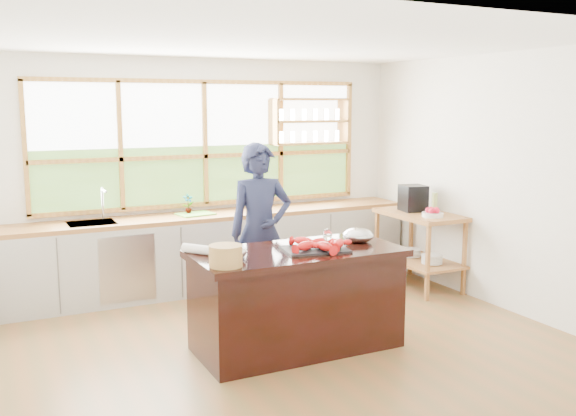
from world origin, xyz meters
TOP-DOWN VIEW (x-y plane):
  - ground_plane at (0.00, 0.00)m, footprint 5.00×5.00m
  - room_shell at (0.02, 0.51)m, footprint 5.02×4.52m
  - back_counter at (-0.02, 1.94)m, footprint 4.90×0.63m
  - right_shelf_unit at (2.19, 0.89)m, footprint 0.62×1.10m
  - island at (0.00, -0.20)m, footprint 1.85×0.90m
  - cook at (0.05, 0.70)m, footprint 0.69×0.49m
  - potted_plant at (-0.30, 2.00)m, footprint 0.13×0.09m
  - cutting_board at (-0.23, 1.94)m, footprint 0.44×0.36m
  - espresso_machine at (2.19, 1.04)m, footprint 0.32×0.34m
  - wine_bottle at (2.24, 0.70)m, footprint 0.07×0.07m
  - fruit_bowl at (2.14, 0.60)m, footprint 0.24×0.24m
  - slate_board at (0.14, -0.28)m, footprint 0.61×0.49m
  - lobster_pile at (0.16, -0.31)m, footprint 0.52×0.48m
  - mixing_bowl_left at (-0.65, -0.26)m, footprint 0.30×0.30m
  - mixing_bowl_right at (0.66, -0.15)m, footprint 0.29×0.29m
  - wine_glass at (0.16, -0.47)m, footprint 0.08×0.08m
  - wicker_basket at (-0.76, -0.47)m, footprint 0.27×0.27m
  - parchment_roll at (-0.83, 0.04)m, footprint 0.24×0.29m

SIDE VIEW (x-z plane):
  - ground_plane at x=0.00m, z-range 0.00..0.00m
  - island at x=0.00m, z-range 0.00..0.90m
  - back_counter at x=-0.02m, z-range 0.00..0.90m
  - right_shelf_unit at x=2.19m, z-range 0.15..1.05m
  - cook at x=0.05m, z-range 0.00..1.79m
  - cutting_board at x=-0.23m, z-range 0.90..0.91m
  - slate_board at x=0.14m, z-range 0.90..0.92m
  - parchment_roll at x=-0.83m, z-range 0.90..0.98m
  - fruit_bowl at x=2.14m, z-range 0.89..1.00m
  - lobster_pile at x=0.16m, z-range 0.92..1.00m
  - mixing_bowl_right at x=0.66m, z-range 0.89..1.03m
  - mixing_bowl_left at x=-0.65m, z-range 0.89..1.03m
  - wicker_basket at x=-0.76m, z-range 0.90..1.07m
  - potted_plant at x=-0.30m, z-range 0.90..1.14m
  - wine_bottle at x=2.24m, z-range 0.90..1.16m
  - espresso_machine at x=2.19m, z-range 0.90..1.21m
  - wine_glass at x=0.16m, z-range 0.95..1.17m
  - room_shell at x=0.02m, z-range 0.40..3.11m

